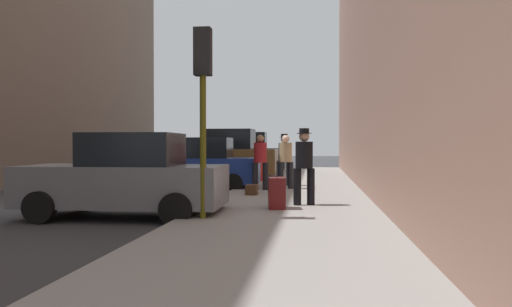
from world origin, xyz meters
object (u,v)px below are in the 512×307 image
(parked_bronze_suv, at_px, (227,157))
(pedestrian_with_fedora, at_px, (304,162))
(parked_black_suv, at_px, (244,154))
(pedestrian_with_beanie, at_px, (284,157))
(rolling_suitcase, at_px, (277,193))
(pedestrian_in_tan_coat, at_px, (286,159))
(pedestrian_in_red_jacket, at_px, (260,159))
(parked_gray_coupe, at_px, (126,178))
(traffic_light, at_px, (203,81))
(duffel_bag, at_px, (252,190))
(parked_blue_sedan, at_px, (198,166))
(fire_hydrant, at_px, (260,172))

(parked_bronze_suv, relative_size, pedestrian_with_fedora, 2.61)
(parked_black_suv, bearing_deg, pedestrian_with_fedora, -76.74)
(pedestrian_with_beanie, xyz_separation_m, rolling_suitcase, (0.25, -6.29, -0.65))
(pedestrian_in_tan_coat, xyz_separation_m, pedestrian_in_red_jacket, (-0.76, -0.52, 0.00))
(parked_gray_coupe, bearing_deg, pedestrian_in_red_jacket, 67.18)
(traffic_light, xyz_separation_m, pedestrian_in_red_jacket, (0.39, 6.16, -1.65))
(traffic_light, bearing_deg, pedestrian_in_red_jacket, 86.41)
(pedestrian_in_red_jacket, xyz_separation_m, pedestrian_with_beanie, (0.63, 1.75, 0.03))
(parked_bronze_suv, distance_m, traffic_light, 12.85)
(rolling_suitcase, relative_size, duffel_bag, 2.36)
(parked_blue_sedan, height_order, rolling_suitcase, parked_blue_sedan)
(fire_hydrant, relative_size, duffel_bag, 1.60)
(parked_blue_sedan, bearing_deg, traffic_light, -75.52)
(pedestrian_in_tan_coat, distance_m, pedestrian_in_red_jacket, 0.92)
(parked_bronze_suv, bearing_deg, traffic_light, -81.63)
(pedestrian_with_fedora, xyz_separation_m, pedestrian_with_beanie, (-0.83, 5.58, 0.00))
(parked_blue_sedan, relative_size, pedestrian_in_tan_coat, 2.49)
(parked_bronze_suv, height_order, pedestrian_in_red_jacket, parked_bronze_suv)
(parked_blue_sedan, bearing_deg, pedestrian_in_tan_coat, -9.63)
(parked_blue_sedan, relative_size, pedestrian_with_fedora, 2.40)
(pedestrian_in_red_jacket, bearing_deg, duffel_bag, -92.23)
(parked_black_suv, xyz_separation_m, fire_hydrant, (1.80, -8.12, -0.54))
(parked_gray_coupe, relative_size, parked_blue_sedan, 0.99)
(duffel_bag, bearing_deg, fire_hydrant, 94.03)
(parked_gray_coupe, relative_size, fire_hydrant, 6.01)
(pedestrian_in_tan_coat, relative_size, rolling_suitcase, 1.64)
(parked_bronze_suv, distance_m, pedestrian_in_red_jacket, 6.82)
(parked_black_suv, height_order, traffic_light, traffic_light)
(parked_black_suv, relative_size, pedestrian_in_red_jacket, 2.71)
(pedestrian_with_fedora, bearing_deg, pedestrian_in_red_jacket, 110.88)
(parked_blue_sedan, distance_m, pedestrian_in_red_jacket, 2.48)
(parked_bronze_suv, bearing_deg, pedestrian_with_fedora, -70.18)
(rolling_suitcase, bearing_deg, parked_blue_sedan, 119.30)
(parked_gray_coupe, xyz_separation_m, pedestrian_with_beanie, (2.87, 7.07, 0.29))
(rolling_suitcase, xyz_separation_m, duffel_bag, (-0.94, 2.96, -0.20))
(parked_gray_coupe, xyz_separation_m, parked_blue_sedan, (-0.00, 6.35, 0.00))
(parked_black_suv, distance_m, pedestrian_in_red_jacket, 12.08)
(pedestrian_with_fedora, relative_size, pedestrian_in_red_jacket, 1.04)
(fire_hydrant, xyz_separation_m, pedestrian_in_red_jacket, (0.44, -3.75, 0.61))
(pedestrian_with_fedora, height_order, pedestrian_with_beanie, same)
(pedestrian_in_red_jacket, distance_m, rolling_suitcase, 4.66)
(fire_hydrant, bearing_deg, rolling_suitcase, -80.98)
(traffic_light, distance_m, pedestrian_with_fedora, 3.38)
(fire_hydrant, xyz_separation_m, pedestrian_with_fedora, (1.90, -7.58, 0.64))
(pedestrian_in_tan_coat, relative_size, pedestrian_in_red_jacket, 1.00)
(parked_black_suv, relative_size, traffic_light, 1.29)
(parked_black_suv, height_order, duffel_bag, parked_black_suv)
(rolling_suitcase, bearing_deg, traffic_light, -128.02)
(fire_hydrant, distance_m, pedestrian_with_beanie, 2.36)
(parked_black_suv, height_order, pedestrian_in_red_jacket, parked_black_suv)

